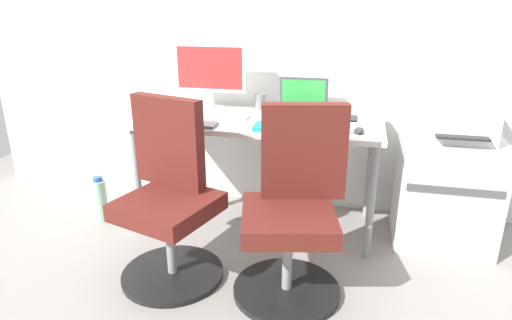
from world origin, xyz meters
TOP-DOWN VIEW (x-y plane):
  - ground_plane at (0.00, 0.00)m, footprint 5.28×5.28m
  - back_wall at (0.00, 0.39)m, footprint 4.40×0.04m
  - desk at (0.00, 0.00)m, footprint 1.51×0.63m
  - office_chair_left at (-0.33, -0.63)m, footprint 0.55×0.55m
  - office_chair_right at (0.32, -0.63)m, footprint 0.54×0.54m
  - side_cabinet at (1.14, 0.04)m, footprint 0.56×0.46m
  - printer at (1.14, 0.04)m, footprint 0.38×0.40m
  - water_bottle_on_floor at (-1.03, -0.19)m, footprint 0.09×0.09m
  - desktop_monitor at (-0.36, 0.17)m, footprint 0.48×0.18m
  - open_laptop at (0.25, 0.17)m, footprint 0.31×0.26m
  - keyboard_by_monitor at (-0.36, -0.23)m, footprint 0.34×0.12m
  - keyboard_by_laptop at (-0.23, -0.01)m, footprint 0.34×0.12m
  - mouse_by_monitor at (0.61, -0.17)m, footprint 0.06×0.10m
  - mouse_by_laptop at (0.46, 0.07)m, footprint 0.06×0.10m
  - coffee_mug at (0.49, -0.25)m, footprint 0.08×0.08m
  - pen_cup at (-0.04, 0.25)m, footprint 0.07×0.07m
  - phone_near_laptop at (-0.49, -0.03)m, footprint 0.07×0.14m
  - phone_near_monitor at (0.56, 0.13)m, footprint 0.07×0.14m
  - notebook at (0.13, -0.21)m, footprint 0.21×0.15m

SIDE VIEW (x-z plane):
  - ground_plane at x=0.00m, z-range 0.00..0.00m
  - water_bottle_on_floor at x=-1.03m, z-range -0.01..0.30m
  - side_cabinet at x=1.14m, z-range 0.00..0.66m
  - office_chair_left at x=-0.33m, z-range -0.05..0.89m
  - office_chair_right at x=0.32m, z-range -0.05..0.89m
  - desk at x=0.00m, z-range 0.29..1.00m
  - phone_near_laptop at x=-0.49m, z-range 0.71..0.72m
  - phone_near_monitor at x=0.56m, z-range 0.71..0.72m
  - keyboard_by_monitor at x=-0.36m, z-range 0.71..0.73m
  - keyboard_by_laptop at x=-0.23m, z-range 0.71..0.73m
  - notebook at x=0.13m, z-range 0.71..0.74m
  - mouse_by_monitor at x=0.61m, z-range 0.71..0.74m
  - mouse_by_laptop at x=0.46m, z-range 0.71..0.74m
  - coffee_mug at x=0.49m, z-range 0.71..0.80m
  - pen_cup at x=-0.04m, z-range 0.71..0.82m
  - open_laptop at x=0.25m, z-range 0.65..0.88m
  - printer at x=1.14m, z-range 0.66..0.90m
  - desktop_monitor at x=-0.36m, z-range 0.75..1.18m
  - back_wall at x=0.00m, z-range 0.00..2.60m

